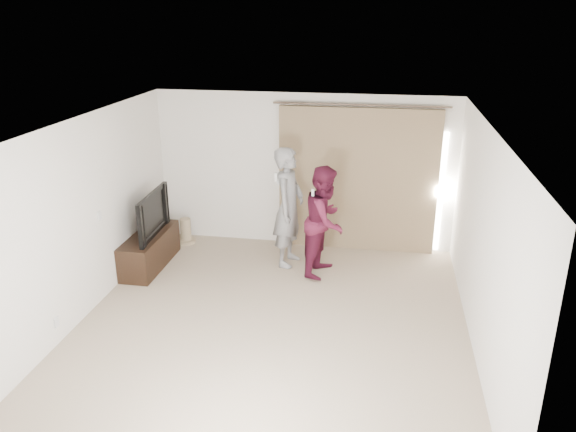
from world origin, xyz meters
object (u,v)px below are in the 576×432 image
object	(u,v)px
tv_console	(150,250)
person_woman	(325,221)
tv	(146,214)
person_man	(289,207)

from	to	relation	value
tv_console	person_woman	size ratio (longest dim) A/B	0.82
tv_console	person_woman	world-z (taller)	person_woman
tv	person_woman	size ratio (longest dim) A/B	0.70
tv_console	tv	distance (m)	0.61
tv	person_man	size ratio (longest dim) A/B	0.63
tv_console	person_woman	xyz separation A→B (m)	(2.76, 0.24, 0.58)
tv_console	tv	xyz separation A→B (m)	(0.00, 0.00, 0.61)
person_man	tv	bearing A→B (deg)	-167.29
tv	person_woman	distance (m)	2.77
tv	person_woman	bearing A→B (deg)	-87.40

